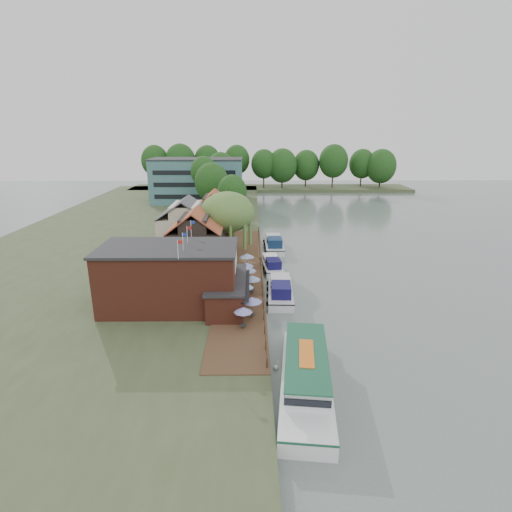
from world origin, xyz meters
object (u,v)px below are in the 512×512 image
object	(u,v)px
pub	(187,277)
umbrella_5	(246,271)
cruiser_2	(274,242)
cottage_b	(186,223)
cottage_a	(196,238)
cruiser_1	(272,263)
cottage_c	(214,213)
umbrella_1	(252,307)
hotel_block	(197,180)
umbrella_4	(248,276)
umbrella_3	(252,285)
umbrella_0	(243,318)
umbrella_6	(247,261)
cruiser_0	(280,288)
willow	(228,224)
tour_boat	(306,375)
swan	(276,367)
umbrella_2	(245,293)

from	to	relation	value
pub	umbrella_5	bearing A→B (deg)	52.01
cruiser_2	cottage_b	bearing A→B (deg)	-175.51
cottage_a	cruiser_1	bearing A→B (deg)	2.00
cottage_c	umbrella_1	distance (m)	38.11
hotel_block	cottage_b	distance (m)	46.21
umbrella_4	pub	bearing A→B (deg)	-135.89
hotel_block	umbrella_3	xyz separation A→B (m)	(15.42, -67.59, -4.86)
umbrella_3	umbrella_4	size ratio (longest dim) A/B	1.00
hotel_block	umbrella_0	distance (m)	78.33
umbrella_0	umbrella_6	bearing A→B (deg)	89.48
cruiser_0	cruiser_2	size ratio (longest dim) A/B	0.98
willow	umbrella_1	size ratio (longest dim) A/B	4.39
cottage_c	tour_boat	distance (m)	50.37
cruiser_0	swan	distance (m)	16.30
cottage_c	umbrella_2	size ratio (longest dim) A/B	3.58
umbrella_1	umbrella_5	world-z (taller)	same
hotel_block	swan	world-z (taller)	hotel_block
cruiser_2	cruiser_1	bearing A→B (deg)	-95.64
umbrella_5	cruiser_1	world-z (taller)	umbrella_5
cottage_a	willow	distance (m)	6.80
pub	willow	bearing A→B (deg)	80.07
umbrella_2	cruiser_0	distance (m)	5.91
cottage_a	cruiser_0	distance (m)	16.39
cruiser_1	tour_boat	xyz separation A→B (m)	(1.36, -30.23, 0.50)
cottage_c	willow	size ratio (longest dim) A/B	0.82
umbrella_0	willow	bearing A→B (deg)	96.67
umbrella_2	cruiser_2	world-z (taller)	umbrella_2
cottage_c	willow	distance (m)	14.46
hotel_block	cottage_b	bearing A→B (deg)	-85.03
pub	cruiser_1	bearing A→B (deg)	55.83
hotel_block	tour_boat	size ratio (longest dim) A/B	1.71
willow	umbrella_2	bearing A→B (deg)	-80.77
umbrella_1	cruiser_2	xyz separation A→B (m)	(3.97, 29.71, -0.95)
cottage_a	cruiser_1	distance (m)	12.18
cottage_b	umbrella_5	xyz separation A→B (m)	(10.66, -16.48, -2.96)
hotel_block	swan	xyz separation A→B (m)	(17.56, -82.57, -6.93)
umbrella_4	umbrella_0	bearing A→B (deg)	-91.54
umbrella_1	tour_boat	size ratio (longest dim) A/B	0.16
cruiser_2	umbrella_3	bearing A→B (deg)	-100.62
tour_boat	swan	distance (m)	4.21
pub	umbrella_4	distance (m)	9.83
umbrella_0	umbrella_3	world-z (taller)	same
umbrella_5	umbrella_3	bearing A→B (deg)	-81.51
cottage_c	umbrella_6	size ratio (longest dim) A/B	3.58
pub	cruiser_2	size ratio (longest dim) A/B	1.84
cruiser_2	cottage_a	bearing A→B (deg)	-138.11
cottage_b	swan	world-z (taller)	cottage_b
willow	umbrella_6	world-z (taller)	willow
pub	cottage_b	xyz separation A→B (m)	(-4.00, 25.00, 0.60)
cruiser_1	tour_boat	world-z (taller)	tour_boat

